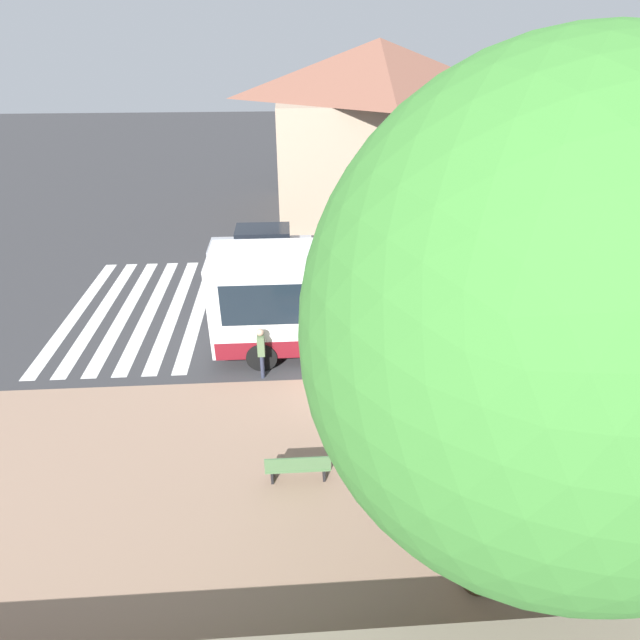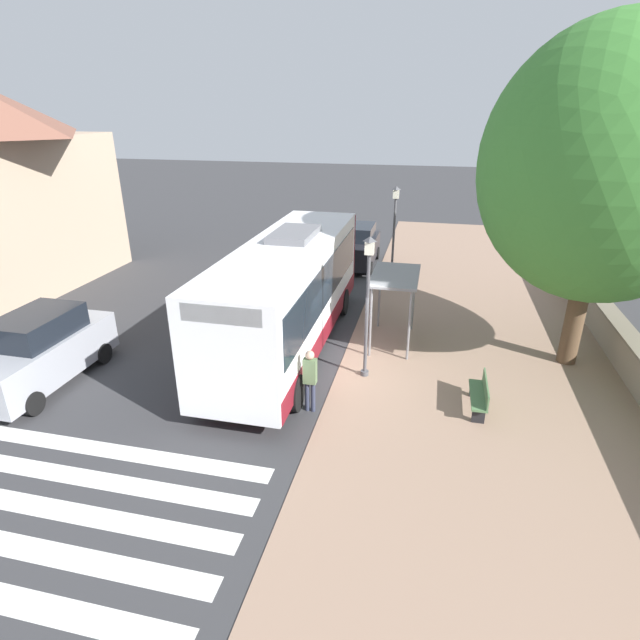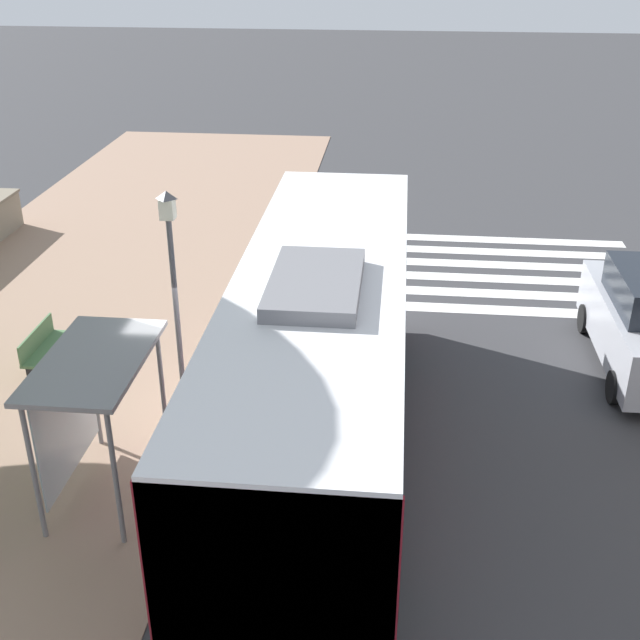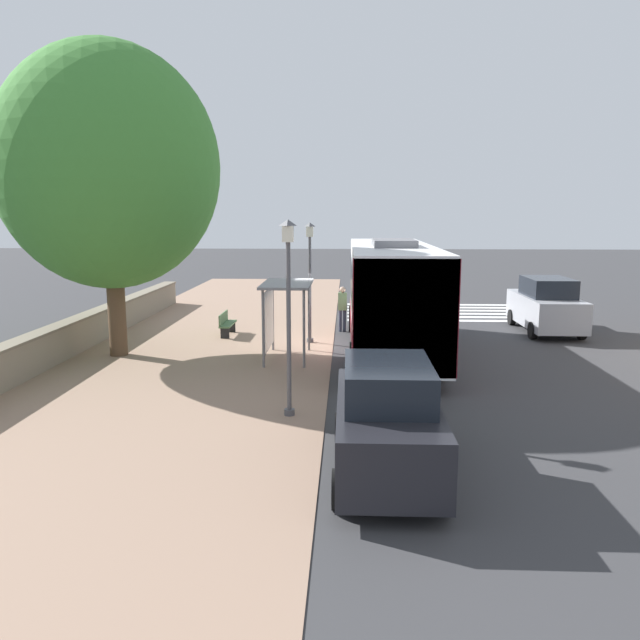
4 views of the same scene
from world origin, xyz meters
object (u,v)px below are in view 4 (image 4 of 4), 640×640
(bus, at_px, (391,294))
(street_lamp_near, at_px, (310,272))
(shade_tree, at_px, (109,168))
(parked_car_far_lane, at_px, (546,306))
(bench, at_px, (227,323))
(street_lamp_far, at_px, (289,302))
(parked_car_behind_bus, at_px, (387,420))
(pedestrian, at_px, (342,305))
(bus_shelter, at_px, (283,297))

(bus, relative_size, street_lamp_near, 2.45)
(bus, height_order, shade_tree, shade_tree)
(shade_tree, xyz_separation_m, parked_car_far_lane, (15.10, 4.77, -4.93))
(bench, relative_size, parked_car_far_lane, 0.35)
(street_lamp_far, distance_m, parked_car_behind_bus, 4.05)
(street_lamp_near, height_order, shade_tree, shade_tree)
(pedestrian, relative_size, parked_car_behind_bus, 0.41)
(bus_shelter, distance_m, bench, 4.71)
(bus_shelter, bearing_deg, pedestrian, 68.68)
(bus, xyz_separation_m, shade_tree, (-8.83, -0.85, 4.01))
(bus, distance_m, bench, 6.68)
(bench, distance_m, street_lamp_far, 10.10)
(pedestrian, height_order, street_lamp_near, street_lamp_near)
(street_lamp_near, bearing_deg, shade_tree, -159.31)
(bus, distance_m, pedestrian, 4.08)
(street_lamp_near, relative_size, shade_tree, 0.44)
(pedestrian, distance_m, bench, 4.51)
(pedestrian, relative_size, parked_car_far_lane, 0.39)
(parked_car_behind_bus, bearing_deg, street_lamp_near, 100.11)
(pedestrian, bearing_deg, parked_car_behind_bus, -86.28)
(bench, relative_size, parked_car_behind_bus, 0.37)
(parked_car_far_lane, bearing_deg, bench, -173.91)
(street_lamp_near, bearing_deg, parked_car_far_lane, 15.34)
(bus, height_order, pedestrian, bus)
(bus_shelter, bearing_deg, shade_tree, 177.63)
(bus_shelter, distance_m, parked_car_behind_bus, 9.22)
(bus, xyz_separation_m, bench, (-5.96, 2.62, -1.47))
(bus_shelter, bearing_deg, parked_car_behind_bus, -72.77)
(shade_tree, bearing_deg, bench, 50.43)
(parked_car_behind_bus, bearing_deg, pedestrian, 93.72)
(shade_tree, bearing_deg, parked_car_far_lane, 17.53)
(parked_car_far_lane, bearing_deg, street_lamp_near, -164.66)
(bus_shelter, bearing_deg, bench, 124.30)
(bench, height_order, street_lamp_far, street_lamp_far)
(bus, height_order, street_lamp_far, street_lamp_far)
(parked_car_behind_bus, xyz_separation_m, parked_car_far_lane, (7.01, 13.75, 0.04))
(parked_car_far_lane, bearing_deg, street_lamp_far, -130.28)
(shade_tree, relative_size, parked_car_far_lane, 2.14)
(bus, relative_size, street_lamp_far, 2.35)
(bus, height_order, parked_car_behind_bus, bus)
(bench, relative_size, street_lamp_near, 0.37)
(pedestrian, distance_m, parked_car_behind_bus, 13.49)
(street_lamp_near, xyz_separation_m, shade_tree, (-6.08, -2.30, 3.43))
(bus_shelter, height_order, bench, bus_shelter)
(street_lamp_far, bearing_deg, parked_car_behind_bus, -57.28)
(bench, bearing_deg, street_lamp_far, -70.90)
(street_lamp_near, bearing_deg, bench, 160.05)
(bus, bearing_deg, bench, 156.32)
(parked_car_behind_bus, bearing_deg, bus, 85.73)
(shade_tree, distance_m, parked_car_behind_bus, 13.07)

